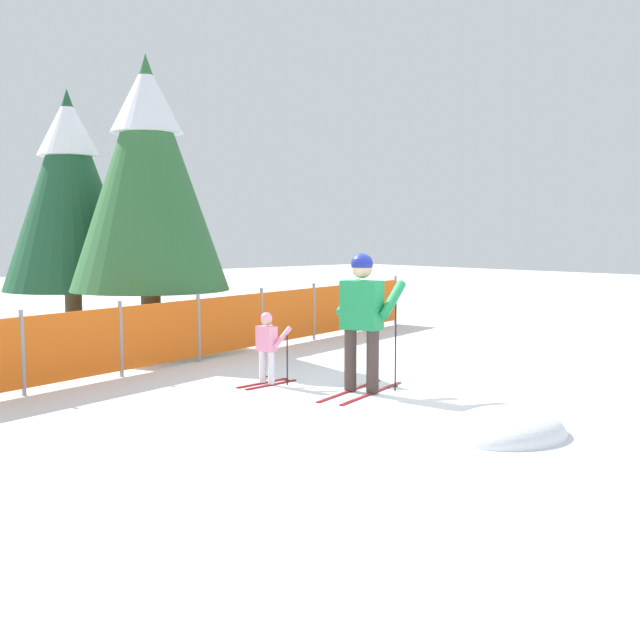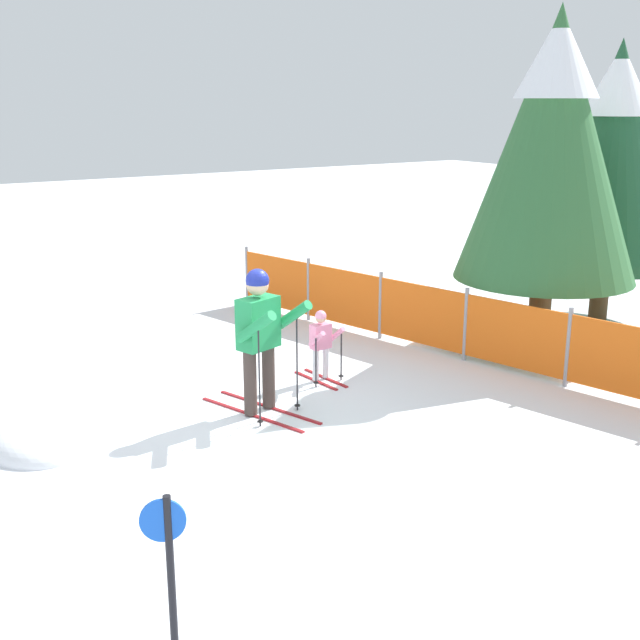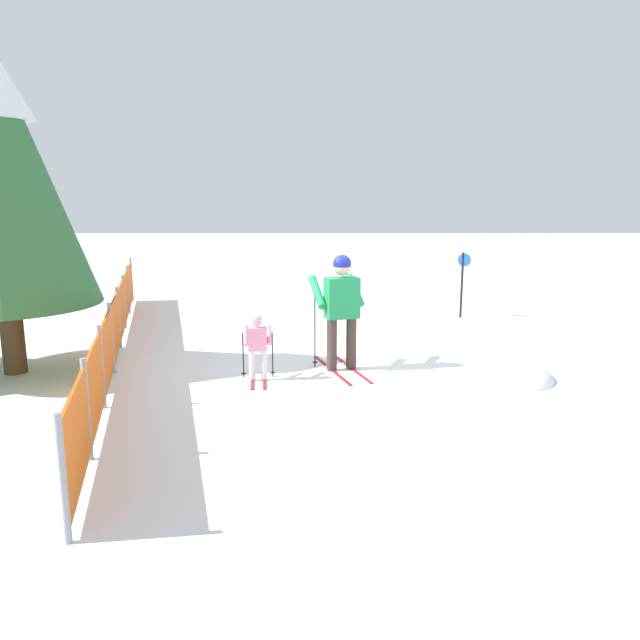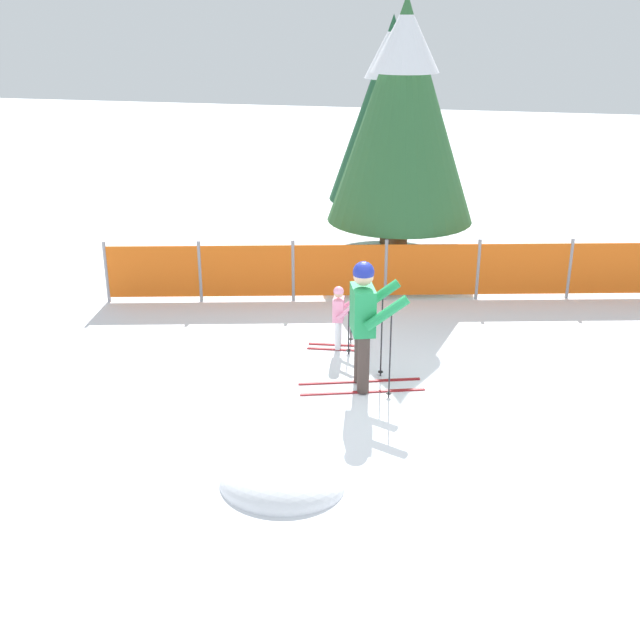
% 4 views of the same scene
% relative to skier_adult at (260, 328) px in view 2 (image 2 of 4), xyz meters
% --- Properties ---
extents(ground_plane, '(60.00, 60.00, 0.00)m').
position_rel_skier_adult_xyz_m(ground_plane, '(0.24, -0.27, -1.06)').
color(ground_plane, white).
extents(skier_adult, '(1.70, 0.94, 1.77)m').
position_rel_skier_adult_xyz_m(skier_adult, '(0.00, 0.00, 0.00)').
color(skier_adult, maroon).
rests_on(skier_adult, ground_plane).
extents(skier_child, '(0.93, 0.50, 0.97)m').
position_rel_skier_adult_xyz_m(skier_child, '(-0.56, 1.22, -0.50)').
color(skier_child, maroon).
rests_on(skier_child, ground_plane).
extents(safety_fence, '(10.87, 2.62, 1.07)m').
position_rel_skier_adult_xyz_m(safety_fence, '(0.60, 3.62, -0.52)').
color(safety_fence, gray).
rests_on(safety_fence, ground_plane).
extents(conifer_far, '(2.47, 2.47, 4.59)m').
position_rel_skier_adult_xyz_m(conifer_far, '(-0.60, 6.90, 1.78)').
color(conifer_far, '#4C3823').
rests_on(conifer_far, ground_plane).
extents(conifer_near, '(2.67, 2.67, 4.96)m').
position_rel_skier_adult_xyz_m(conifer_near, '(-0.14, 4.92, 2.01)').
color(conifer_near, '#4C3823').
rests_on(conifer_near, ground_plane).
extents(trail_marker, '(0.14, 0.26, 1.41)m').
position_rel_skier_adult_xyz_m(trail_marker, '(3.91, -2.76, -0.19)').
color(trail_marker, black).
rests_on(trail_marker, ground_plane).
extents(snow_mound, '(1.37, 1.16, 0.55)m').
position_rel_skier_adult_xyz_m(snow_mound, '(-0.48, -2.48, -1.06)').
color(snow_mound, white).
rests_on(snow_mound, ground_plane).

